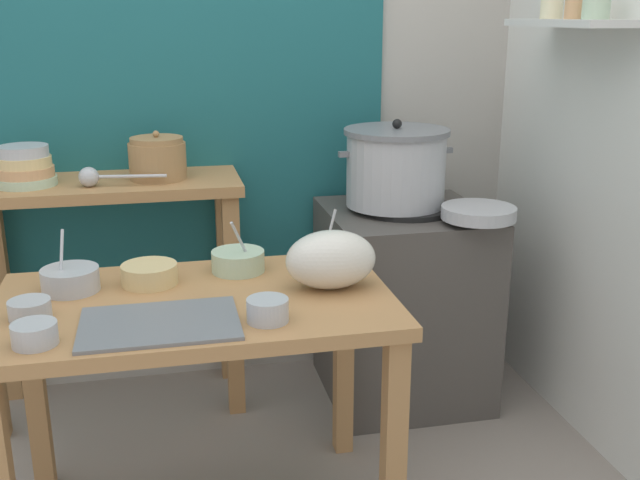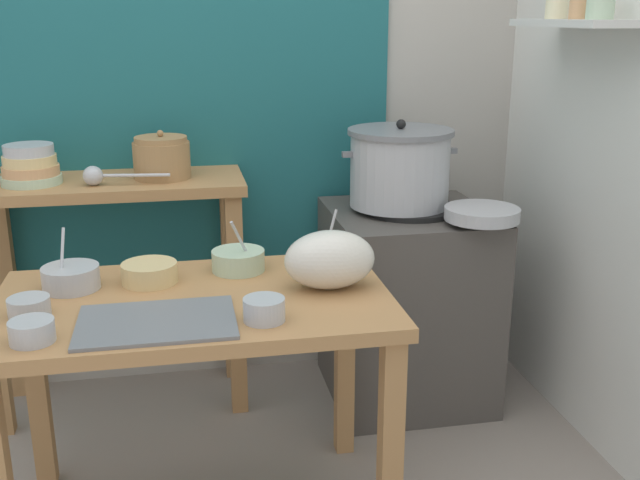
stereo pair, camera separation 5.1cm
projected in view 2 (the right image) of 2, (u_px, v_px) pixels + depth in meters
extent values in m
cube|color=#B2ADA3|center=(210.00, 61.00, 2.92)|extent=(4.40, 0.10, 2.60)
cube|color=#1E6066|center=(144.00, 50.00, 2.80)|extent=(1.90, 0.02, 2.10)
cube|color=silver|center=(575.00, 23.00, 2.43)|extent=(0.20, 0.56, 0.02)
cylinder|color=#B7D1AD|center=(600.00, 7.00, 2.28)|extent=(0.08, 0.08, 0.07)
cylinder|color=tan|center=(580.00, 8.00, 2.39)|extent=(0.07, 0.07, 0.07)
cylinder|color=beige|center=(557.00, 6.00, 2.53)|extent=(0.08, 0.08, 0.08)
cube|color=#B27F4C|center=(194.00, 304.00, 2.08)|extent=(1.10, 0.66, 0.04)
cube|color=#B27F4C|center=(390.00, 452.00, 2.02)|extent=(0.06, 0.06, 0.68)
cube|color=#B27F4C|center=(37.00, 388.00, 2.36)|extent=(0.06, 0.06, 0.68)
cube|color=#B27F4C|center=(344.00, 362.00, 2.54)|extent=(0.06, 0.06, 0.68)
cube|color=#B27F4C|center=(111.00, 185.00, 2.71)|extent=(0.96, 0.40, 0.04)
cube|color=#B27F4C|center=(236.00, 307.00, 2.78)|extent=(0.06, 0.06, 0.86)
cube|color=#B27F4C|center=(10.00, 294.00, 2.91)|extent=(0.06, 0.06, 0.86)
cube|color=#B27F4C|center=(230.00, 280.00, 3.06)|extent=(0.06, 0.06, 0.86)
cube|color=#4C4742|center=(407.00, 304.00, 2.94)|extent=(0.60, 0.60, 0.76)
cylinder|color=black|center=(410.00, 209.00, 2.83)|extent=(0.36, 0.36, 0.02)
cylinder|color=black|center=(401.00, 320.00, 2.61)|extent=(0.04, 0.02, 0.04)
cylinder|color=#B7BABF|center=(400.00, 170.00, 2.79)|extent=(0.37, 0.37, 0.27)
cylinder|color=slate|center=(401.00, 132.00, 2.75)|extent=(0.40, 0.40, 0.02)
sphere|color=black|center=(401.00, 124.00, 2.74)|extent=(0.04, 0.04, 0.04)
cube|color=slate|center=(347.00, 154.00, 2.74)|extent=(0.04, 0.02, 0.02)
cube|color=slate|center=(452.00, 151.00, 2.81)|extent=(0.04, 0.02, 0.02)
cylinder|color=#A37A4C|center=(162.00, 160.00, 2.72)|extent=(0.21, 0.21, 0.13)
cylinder|color=#A37A4C|center=(161.00, 139.00, 2.70)|extent=(0.19, 0.19, 0.02)
sphere|color=#A37A4C|center=(160.00, 133.00, 2.69)|extent=(0.02, 0.02, 0.02)
cylinder|color=#B7D1AD|center=(32.00, 180.00, 2.64)|extent=(0.21, 0.21, 0.03)
cylinder|color=tan|center=(31.00, 170.00, 2.63)|extent=(0.20, 0.20, 0.04)
cylinder|color=#E5C684|center=(30.00, 160.00, 2.62)|extent=(0.18, 0.18, 0.04)
cylinder|color=#B7BABF|center=(28.00, 150.00, 2.61)|extent=(0.17, 0.17, 0.04)
sphere|color=#B7BABF|center=(93.00, 176.00, 2.61)|extent=(0.07, 0.07, 0.07)
cylinder|color=#B7BABF|center=(137.00, 175.00, 2.62)|extent=(0.23, 0.04, 0.01)
cube|color=slate|center=(157.00, 322.00, 1.90)|extent=(0.40, 0.28, 0.01)
ellipsoid|color=silver|center=(330.00, 260.00, 2.13)|extent=(0.26, 0.17, 0.17)
cylinder|color=#B7BABF|center=(482.00, 214.00, 2.63)|extent=(0.27, 0.27, 0.04)
cylinder|color=#B7BABF|center=(71.00, 278.00, 2.13)|extent=(0.16, 0.16, 0.07)
cylinder|color=#337238|center=(70.00, 269.00, 2.13)|extent=(0.14, 0.14, 0.01)
cylinder|color=#B7BABF|center=(62.00, 260.00, 2.12)|extent=(0.02, 0.09, 0.17)
cylinder|color=#B7BABF|center=(264.00, 310.00, 1.91)|extent=(0.11, 0.11, 0.06)
cylinder|color=#337238|center=(264.00, 301.00, 1.91)|extent=(0.09, 0.09, 0.01)
cylinder|color=#B7BABF|center=(29.00, 307.00, 1.94)|extent=(0.11, 0.11, 0.05)
cylinder|color=maroon|center=(28.00, 300.00, 1.94)|extent=(0.09, 0.09, 0.01)
cylinder|color=#E5C684|center=(150.00, 273.00, 2.19)|extent=(0.16, 0.16, 0.06)
cylinder|color=#BFB28C|center=(149.00, 265.00, 2.18)|extent=(0.14, 0.14, 0.01)
cylinder|color=#B7BABF|center=(32.00, 331.00, 1.79)|extent=(0.11, 0.11, 0.05)
cylinder|color=beige|center=(31.00, 323.00, 1.78)|extent=(0.09, 0.09, 0.01)
cylinder|color=#B7D1AD|center=(238.00, 260.00, 2.29)|extent=(0.16, 0.16, 0.06)
cylinder|color=#337238|center=(238.00, 252.00, 2.28)|extent=(0.14, 0.14, 0.01)
cylinder|color=#B7BABF|center=(243.00, 245.00, 2.26)|extent=(0.08, 0.07, 0.17)
cylinder|color=tan|center=(333.00, 254.00, 2.36)|extent=(0.14, 0.14, 0.06)
cylinder|color=beige|center=(333.00, 247.00, 2.35)|extent=(0.12, 0.12, 0.01)
cylinder|color=#B7BABF|center=(329.00, 236.00, 2.35)|extent=(0.06, 0.05, 0.17)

